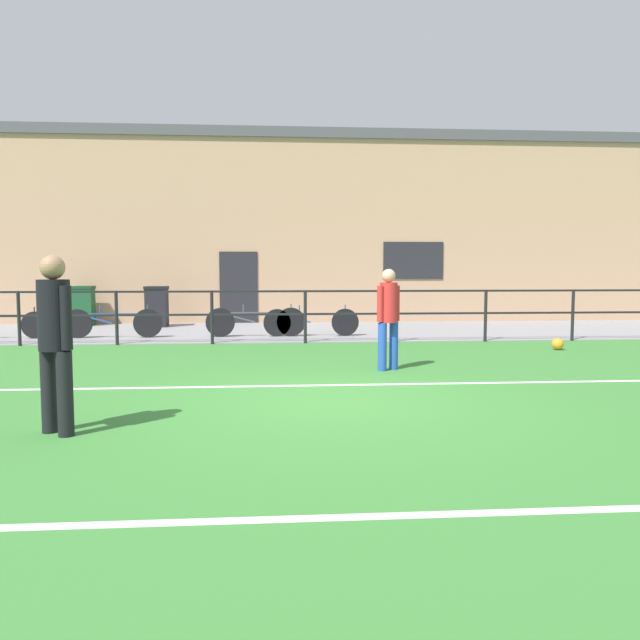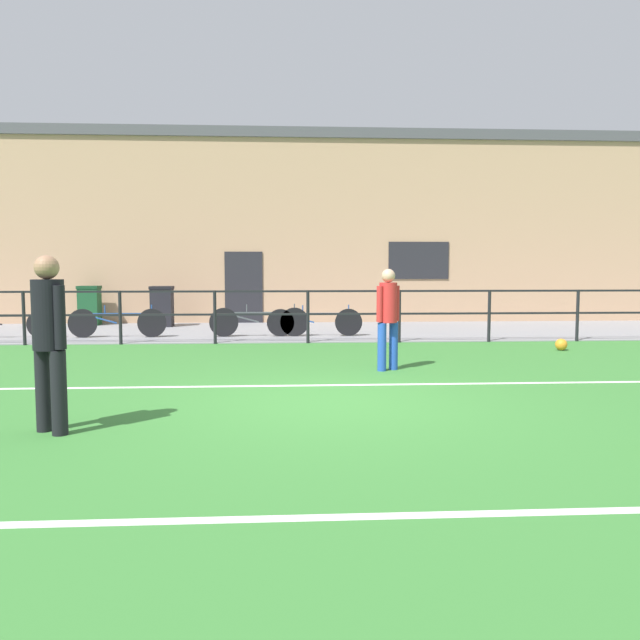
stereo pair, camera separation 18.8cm
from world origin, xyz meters
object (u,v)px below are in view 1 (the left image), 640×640
object	(u,v)px
player_goalkeeper	(55,333)
trash_bin_0	(157,306)
soccer_ball_match	(558,344)
bicycle_parked_0	(113,323)
trash_bin_1	(83,306)
bicycle_parked_3	(311,322)
player_striker	(388,313)
bicycle_parked_1	(256,322)

from	to	relation	value
player_goalkeeper	trash_bin_0	size ratio (longest dim) A/B	1.59
soccer_ball_match	bicycle_parked_0	bearing A→B (deg)	163.86
trash_bin_0	soccer_ball_match	bearing A→B (deg)	-31.55
soccer_ball_match	trash_bin_1	bearing A→B (deg)	151.34
soccer_ball_match	trash_bin_1	size ratio (longest dim) A/B	0.21
bicycle_parked_3	trash_bin_0	distance (m)	4.89
trash_bin_1	trash_bin_0	bearing A→B (deg)	-14.90
bicycle_parked_0	trash_bin_0	world-z (taller)	trash_bin_0
player_goalkeeper	bicycle_parked_3	xyz separation A→B (m)	(3.04, 8.50, -0.64)
player_striker	trash_bin_0	xyz separation A→B (m)	(-4.98, 7.61, -0.34)
soccer_ball_match	trash_bin_1	world-z (taller)	trash_bin_1
player_goalkeeper	bicycle_parked_0	distance (m)	8.67
soccer_ball_match	bicycle_parked_0	world-z (taller)	bicycle_parked_0
trash_bin_0	trash_bin_1	size ratio (longest dim) A/B	1.00
bicycle_parked_3	trash_bin_0	size ratio (longest dim) A/B	2.03
player_striker	trash_bin_1	world-z (taller)	player_striker
trash_bin_0	trash_bin_1	bearing A→B (deg)	165.10
player_striker	trash_bin_0	size ratio (longest dim) A/B	1.46
player_striker	trash_bin_0	distance (m)	9.10
player_goalkeeper	bicycle_parked_3	world-z (taller)	player_goalkeeper
player_striker	trash_bin_1	bearing A→B (deg)	100.55
player_striker	bicycle_parked_3	xyz separation A→B (m)	(-0.92, 4.90, -0.56)
bicycle_parked_1	trash_bin_0	world-z (taller)	trash_bin_0
player_striker	trash_bin_1	size ratio (longest dim) A/B	1.46
bicycle_parked_0	soccer_ball_match	bearing A→B (deg)	-16.14
bicycle_parked_1	trash_bin_1	bearing A→B (deg)	146.10
soccer_ball_match	bicycle_parked_0	size ratio (longest dim) A/B	0.10
player_striker	trash_bin_0	world-z (taller)	player_striker
trash_bin_1	player_goalkeeper	bearing A→B (deg)	-75.09
player_goalkeeper	soccer_ball_match	bearing A→B (deg)	74.03
player_goalkeeper	soccer_ball_match	xyz separation A→B (m)	(7.80, 5.80, -0.88)
bicycle_parked_0	player_goalkeeper	bearing A→B (deg)	-79.73
player_goalkeeper	player_striker	world-z (taller)	player_goalkeeper
bicycle_parked_0	bicycle_parked_3	bearing A→B (deg)	0.00
trash_bin_0	trash_bin_1	world-z (taller)	trash_bin_0
soccer_ball_match	bicycle_parked_1	size ratio (longest dim) A/B	0.10
soccer_ball_match	bicycle_parked_1	distance (m)	6.65
bicycle_parked_0	trash_bin_1	distance (m)	3.65
player_striker	bicycle_parked_3	size ratio (longest dim) A/B	0.72
player_goalkeeper	bicycle_parked_1	bearing A→B (deg)	115.87
player_goalkeeper	player_striker	size ratio (longest dim) A/B	1.09
player_striker	bicycle_parked_1	distance (m)	5.41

